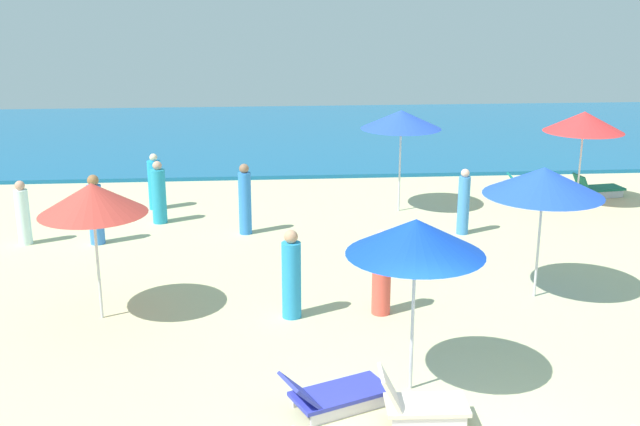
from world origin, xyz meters
TOP-DOWN VIEW (x-y plane):
  - ocean at (0.00, 22.66)m, footprint 60.00×14.68m
  - umbrella_0 at (-0.22, 2.18)m, footprint 1.98×1.98m
  - lounge_chair_0_0 at (-0.29, 1.22)m, footprint 1.23×0.65m
  - lounge_chair_0_1 at (-1.42, 1.70)m, footprint 1.66×1.19m
  - umbrella_1 at (-5.28, 5.14)m, footprint 1.88×1.88m
  - umbrella_2 at (2.85, 5.52)m, footprint 2.22×2.22m
  - umbrella_4 at (6.24, 11.78)m, footprint 2.12×2.12m
  - lounge_chair_4_0 at (5.23, 12.71)m, footprint 1.34×0.77m
  - lounge_chair_4_1 at (7.16, 12.63)m, footprint 1.45×0.82m
  - umbrella_5 at (1.28, 11.60)m, footprint 2.10×2.10m
  - beachgoer_0 at (-7.85, 9.52)m, footprint 0.34×0.34m
  - beachgoer_1 at (-4.94, 10.99)m, footprint 0.47×0.47m
  - beachgoer_2 at (2.46, 9.50)m, footprint 0.37×0.37m
  - beachgoer_3 at (-5.21, 12.29)m, footprint 0.39×0.39m
  - beachgoer_4 at (-1.86, 4.91)m, footprint 0.37×0.37m
  - beachgoer_5 at (-2.77, 9.92)m, footprint 0.43×0.43m
  - beachgoer_6 at (-6.19, 9.42)m, footprint 0.37×0.37m
  - beachgoer_7 at (-0.24, 4.94)m, footprint 0.38×0.38m

SIDE VIEW (x-z plane):
  - ocean at x=0.00m, z-range 0.00..0.12m
  - lounge_chair_0_1 at x=-1.42m, z-range -0.08..0.54m
  - lounge_chair_4_1 at x=7.16m, z-range -0.09..0.57m
  - lounge_chair_4_0 at x=5.23m, z-range -0.09..0.56m
  - lounge_chair_0_0 at x=-0.29m, z-range -0.10..0.69m
  - beachgoer_3 at x=-5.21m, z-range -0.06..1.45m
  - beachgoer_0 at x=-7.85m, z-range -0.04..1.47m
  - beachgoer_1 at x=-4.94m, z-range -0.06..1.54m
  - beachgoer_7 at x=-0.24m, z-range -0.05..1.55m
  - beachgoer_2 at x=2.46m, z-range -0.04..1.57m
  - beachgoer_4 at x=-1.86m, z-range -0.05..1.60m
  - beachgoer_6 at x=-6.19m, z-range -0.04..1.60m
  - beachgoer_5 at x=-2.77m, z-range -0.04..1.69m
  - umbrella_1 at x=-5.28m, z-range 0.97..3.48m
  - umbrella_2 at x=2.85m, z-range 1.01..3.56m
  - umbrella_4 at x=6.24m, z-range 1.01..3.59m
  - umbrella_0 at x=-0.22m, z-range 1.05..3.68m
  - umbrella_5 at x=1.28m, z-range 1.11..3.80m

